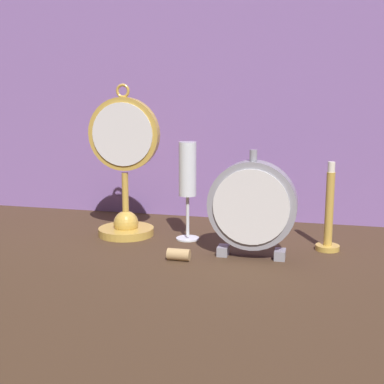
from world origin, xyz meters
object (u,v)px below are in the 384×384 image
(pocket_watch_on_stand, at_px, (125,176))
(champagne_flute, at_px, (188,177))
(wine_cork, at_px, (180,255))
(brass_candlestick, at_px, (329,220))
(mantel_clock_silver, at_px, (252,206))

(pocket_watch_on_stand, height_order, champagne_flute, pocket_watch_on_stand)
(pocket_watch_on_stand, xyz_separation_m, wine_cork, (0.16, -0.14, -0.12))
(pocket_watch_on_stand, bearing_deg, champagne_flute, -0.21)
(brass_candlestick, bearing_deg, champagne_flute, 178.09)
(champagne_flute, distance_m, wine_cork, 0.19)
(mantel_clock_silver, height_order, brass_candlestick, mantel_clock_silver)
(brass_candlestick, bearing_deg, mantel_clock_silver, -149.53)
(mantel_clock_silver, bearing_deg, pocket_watch_on_stand, 162.02)
(brass_candlestick, distance_m, wine_cork, 0.30)
(pocket_watch_on_stand, relative_size, champagne_flute, 1.57)
(pocket_watch_on_stand, distance_m, brass_candlestick, 0.43)
(champagne_flute, height_order, wine_cork, champagne_flute)
(brass_candlestick, height_order, wine_cork, brass_candlestick)
(mantel_clock_silver, xyz_separation_m, wine_cork, (-0.13, -0.05, -0.09))
(mantel_clock_silver, xyz_separation_m, brass_candlestick, (0.14, 0.08, -0.04))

